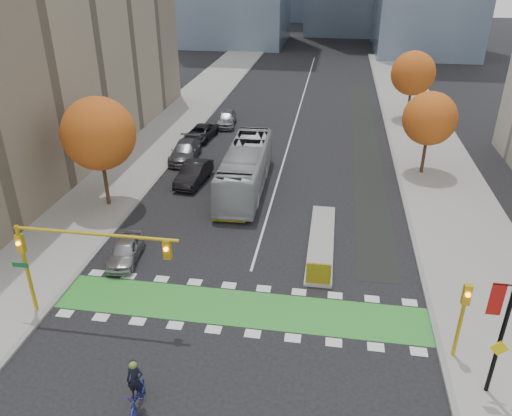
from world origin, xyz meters
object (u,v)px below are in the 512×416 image
(hazard_board, at_px, (318,274))
(tree_west, at_px, (99,134))
(tree_east_far, at_px, (413,73))
(cyclist, at_px, (137,392))
(parked_car_c, at_px, (185,151))
(traffic_signal_east, at_px, (463,310))
(parked_car_d, at_px, (201,133))
(parked_car_b, at_px, (194,173))
(banner_lamppost, at_px, (510,307))
(traffic_signal_west, at_px, (70,251))
(parked_car_e, at_px, (226,118))
(bus, at_px, (245,168))
(parked_car_a, at_px, (125,251))
(tree_east_near, at_px, (430,119))

(hazard_board, bearing_deg, tree_west, 154.01)
(hazard_board, distance_m, tree_east_far, 35.13)
(cyclist, relative_size, parked_car_c, 0.44)
(tree_east_far, height_order, cyclist, tree_east_far)
(traffic_signal_east, xyz_separation_m, parked_car_d, (-19.50, 28.14, -2.04))
(parked_car_b, bearing_deg, traffic_signal_east, -40.12)
(hazard_board, height_order, tree_east_far, tree_east_far)
(banner_lamppost, xyz_separation_m, parked_car_b, (-18.30, 19.56, -3.78))
(traffic_signal_west, height_order, parked_car_d, traffic_signal_west)
(tree_east_far, xyz_separation_m, parked_car_c, (-21.48, -15.94, -4.42))
(parked_car_c, relative_size, parked_car_e, 1.15)
(bus, bearing_deg, traffic_signal_west, -109.32)
(bus, bearing_deg, parked_car_d, 119.60)
(cyclist, relative_size, parked_car_b, 0.49)
(parked_car_e, bearing_deg, cyclist, -89.88)
(tree_east_far, height_order, parked_car_a, tree_east_far)
(tree_west, relative_size, banner_lamppost, 0.99)
(traffic_signal_west, height_order, bus, traffic_signal_west)
(hazard_board, height_order, bus, bus)
(tree_west, distance_m, traffic_signal_east, 25.90)
(parked_car_e, bearing_deg, traffic_signal_west, -97.45)
(hazard_board, xyz_separation_m, parked_car_a, (-11.77, 0.80, -0.11))
(cyclist, bearing_deg, tree_east_far, 62.72)
(tree_east_near, relative_size, cyclist, 2.87)
(bus, relative_size, parked_car_a, 3.09)
(hazard_board, height_order, cyclist, cyclist)
(traffic_signal_east, bearing_deg, banner_lamppost, -63.39)
(tree_west, xyz_separation_m, cyclist, (9.05, -17.56, -4.79))
(tree_east_far, relative_size, parked_car_a, 1.88)
(hazard_board, relative_size, bus, 0.11)
(tree_east_near, xyz_separation_m, tree_east_far, (0.50, 16.00, 0.38))
(cyclist, xyz_separation_m, bus, (0.57, 22.16, 0.92))
(tree_east_near, bearing_deg, traffic_signal_east, -93.81)
(bus, bearing_deg, banner_lamppost, -55.37)
(parked_car_d, bearing_deg, tree_east_near, -9.09)
(banner_lamppost, height_order, bus, banner_lamppost)
(tree_east_near, height_order, bus, tree_east_near)
(banner_lamppost, xyz_separation_m, bus, (-13.88, 19.11, -2.87))
(traffic_signal_east, bearing_deg, tree_west, 150.93)
(bus, bearing_deg, hazard_board, -64.14)
(traffic_signal_west, distance_m, cyclist, 7.78)
(cyclist, xyz_separation_m, parked_car_b, (-3.84, 22.62, 0.01))
(traffic_signal_west, relative_size, banner_lamppost, 1.03)
(traffic_signal_east, xyz_separation_m, cyclist, (-13.45, -5.05, -1.91))
(tree_west, bearing_deg, cyclist, -62.74)
(parked_car_b, bearing_deg, parked_car_d, 107.10)
(tree_east_far, relative_size, banner_lamppost, 0.92)
(hazard_board, distance_m, banner_lamppost, 10.76)
(banner_lamppost, relative_size, parked_car_d, 1.65)
(tree_east_far, xyz_separation_m, cyclist, (-15.45, -43.56, -4.42))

